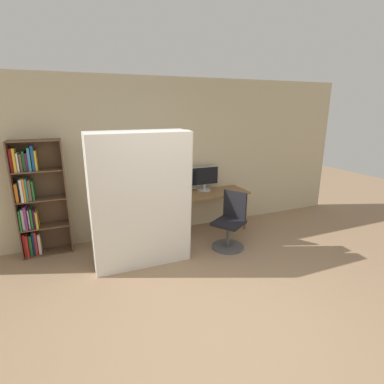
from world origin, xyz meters
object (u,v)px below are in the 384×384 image
Objects in this scene: monitor at (204,178)px; mattress_near at (143,203)px; mattress_far at (139,198)px; office_chair at (230,226)px; bookshelf at (35,200)px.

mattress_near is (-1.40, -1.04, -0.00)m from monitor.
mattress_far is (-1.40, -0.80, -0.00)m from monitor.
bookshelf reaches higher than office_chair.
mattress_far is (-1.43, 0.14, 0.59)m from office_chair.
monitor is 0.29× the size of mattress_far.
bookshelf is 1.75m from mattress_near.
office_chair is 1.55m from mattress_far.
mattress_near is at bearing -175.72° from office_chair.
monitor is 1.61m from mattress_far.
mattress_far is at bearing 174.30° from office_chair.
mattress_near is at bearing -143.31° from monitor.
mattress_far is (0.00, 0.25, -0.00)m from mattress_near.
office_chair is 1.55m from mattress_near.
office_chair is 3.01m from bookshelf.
mattress_far is at bearing -30.28° from bookshelf.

